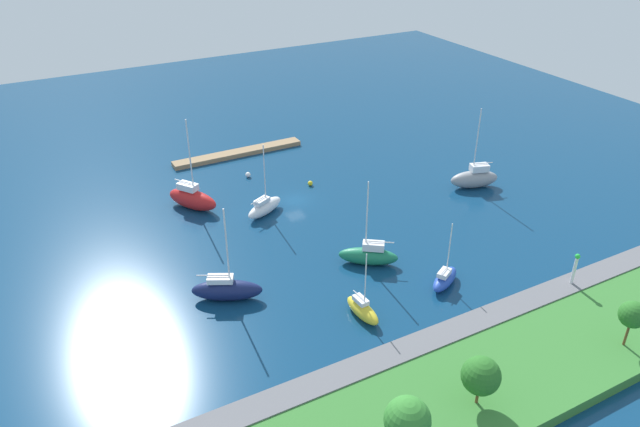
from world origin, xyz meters
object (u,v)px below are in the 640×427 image
object	(u,v)px
park_tree_midwest	(481,376)
mooring_buoy_white	(248,175)
harbor_beacon	(575,266)
park_tree_east	(633,315)
sailboat_red_lone_north	(192,198)
mooring_buoy_yellow	(310,183)
sailboat_green_lone_south	(369,255)
sailboat_white_west_end	(264,207)
park_tree_mideast	(407,420)
sailboat_yellow_by_breakwater	(362,310)
sailboat_navy_near_pier	(227,289)
pier_dock	(238,153)
sailboat_blue_east_end	(445,279)
sailboat_gray_mid_basin	(475,178)

from	to	relation	value
park_tree_midwest	mooring_buoy_white	distance (m)	52.48
harbor_beacon	park_tree_east	xyz separation A→B (m)	(3.41, 9.33, 1.32)
sailboat_red_lone_north	mooring_buoy_yellow	size ratio (longest dim) A/B	17.67
sailboat_green_lone_south	sailboat_white_west_end	world-z (taller)	sailboat_green_lone_south
park_tree_midwest	mooring_buoy_white	xyz separation A→B (m)	(-0.65, -52.34, -3.85)
park_tree_mideast	sailboat_yellow_by_breakwater	world-z (taller)	sailboat_yellow_by_breakwater
sailboat_red_lone_north	sailboat_green_lone_south	bearing A→B (deg)	-2.70
harbor_beacon	sailboat_green_lone_south	world-z (taller)	sailboat_green_lone_south
sailboat_white_west_end	mooring_buoy_white	world-z (taller)	sailboat_white_west_end
sailboat_navy_near_pier	pier_dock	bearing A→B (deg)	94.00
harbor_beacon	sailboat_white_west_end	bearing A→B (deg)	-55.26
pier_dock	sailboat_white_west_end	distance (m)	20.76
sailboat_blue_east_end	sailboat_white_west_end	bearing A→B (deg)	85.57
park_tree_east	park_tree_mideast	bearing A→B (deg)	1.44
harbor_beacon	sailboat_yellow_by_breakwater	size ratio (longest dim) A/B	0.47
park_tree_east	mooring_buoy_yellow	bearing A→B (deg)	-78.40
park_tree_east	sailboat_yellow_by_breakwater	size ratio (longest dim) A/B	0.62
sailboat_gray_mid_basin	sailboat_white_west_end	xyz separation A→B (m)	(30.51, -7.21, -0.41)
harbor_beacon	park_tree_mideast	xyz separation A→B (m)	(29.38, 9.98, 1.96)
park_tree_east	park_tree_midwest	distance (m)	17.26
mooring_buoy_white	mooring_buoy_yellow	size ratio (longest dim) A/B	1.08
sailboat_green_lone_south	sailboat_navy_near_pier	size ratio (longest dim) A/B	0.97
sailboat_white_west_end	sailboat_green_lone_south	bearing A→B (deg)	-97.56
harbor_beacon	park_tree_midwest	bearing A→B (deg)	21.76
pier_dock	harbor_beacon	distance (m)	55.78
pier_dock	sailboat_yellow_by_breakwater	xyz separation A→B (m)	(4.10, 45.31, 0.55)
sailboat_white_west_end	mooring_buoy_yellow	distance (m)	10.61
sailboat_green_lone_south	sailboat_white_west_end	xyz separation A→B (m)	(5.94, -16.95, -0.14)
sailboat_white_west_end	sailboat_red_lone_north	xyz separation A→B (m)	(8.07, -6.20, 0.48)
pier_dock	sailboat_red_lone_north	size ratio (longest dim) A/B	1.67
harbor_beacon	sailboat_green_lone_south	bearing A→B (deg)	-43.01
pier_dock	park_tree_mideast	xyz separation A→B (m)	(11.18, 62.61, 5.08)
sailboat_yellow_by_breakwater	sailboat_blue_east_end	xyz separation A→B (m)	(-11.05, -0.34, -0.02)
sailboat_white_west_end	park_tree_east	bearing A→B (deg)	-92.36
sailboat_gray_mid_basin	sailboat_white_west_end	distance (m)	31.35
park_tree_mideast	sailboat_white_west_end	bearing A→B (deg)	-99.37
park_tree_mideast	sailboat_blue_east_end	size ratio (longest dim) A/B	0.77
sailboat_gray_mid_basin	sailboat_yellow_by_breakwater	world-z (taller)	sailboat_gray_mid_basin
park_tree_east	park_tree_mideast	world-z (taller)	park_tree_mideast
sailboat_white_west_end	mooring_buoy_yellow	size ratio (longest dim) A/B	13.54
park_tree_mideast	sailboat_blue_east_end	world-z (taller)	sailboat_blue_east_end
park_tree_east	sailboat_gray_mid_basin	distance (m)	36.45
sailboat_gray_mid_basin	sailboat_navy_near_pier	world-z (taller)	sailboat_gray_mid_basin
park_tree_mideast	mooring_buoy_yellow	distance (m)	50.07
sailboat_navy_near_pier	mooring_buoy_white	bearing A→B (deg)	90.73
sailboat_blue_east_end	sailboat_gray_mid_basin	bearing A→B (deg)	13.23
pier_dock	park_tree_mideast	bearing A→B (deg)	79.88
harbor_beacon	park_tree_mideast	world-z (taller)	park_tree_mideast
park_tree_east	park_tree_midwest	size ratio (longest dim) A/B	1.04
mooring_buoy_white	mooring_buoy_yellow	bearing A→B (deg)	134.97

